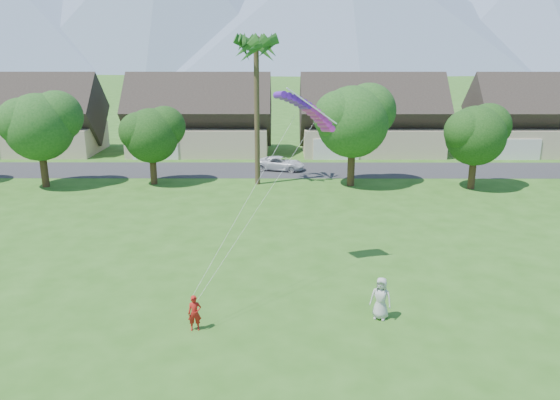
{
  "coord_description": "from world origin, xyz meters",
  "views": [
    {
      "loc": [
        0.09,
        -17.44,
        11.59
      ],
      "look_at": [
        0.0,
        10.0,
        3.8
      ],
      "focal_mm": 35.0,
      "sensor_mm": 36.0,
      "label": 1
    }
  ],
  "objects_px": {
    "parked_car": "(280,163)",
    "parafoil_kite": "(307,107)",
    "kite_flyer": "(195,313)",
    "watcher": "(381,298)"
  },
  "relations": [
    {
      "from": "parafoil_kite",
      "to": "parked_car",
      "type": "bearing_deg",
      "value": 74.66
    },
    {
      "from": "watcher",
      "to": "parked_car",
      "type": "xyz_separation_m",
      "value": [
        -4.49,
        29.7,
        -0.31
      ]
    },
    {
      "from": "parked_car",
      "to": "parafoil_kite",
      "type": "relative_size",
      "value": 1.28
    },
    {
      "from": "parked_car",
      "to": "watcher",
      "type": "bearing_deg",
      "value": -157.05
    },
    {
      "from": "kite_flyer",
      "to": "parked_car",
      "type": "distance_m",
      "value": 30.95
    },
    {
      "from": "kite_flyer",
      "to": "watcher",
      "type": "xyz_separation_m",
      "value": [
        7.99,
        1.05,
        0.18
      ]
    },
    {
      "from": "kite_flyer",
      "to": "watcher",
      "type": "relative_size",
      "value": 0.81
    },
    {
      "from": "kite_flyer",
      "to": "watcher",
      "type": "bearing_deg",
      "value": -1.3
    },
    {
      "from": "parked_car",
      "to": "parafoil_kite",
      "type": "height_order",
      "value": "parafoil_kite"
    },
    {
      "from": "kite_flyer",
      "to": "parafoil_kite",
      "type": "height_order",
      "value": "parafoil_kite"
    }
  ]
}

